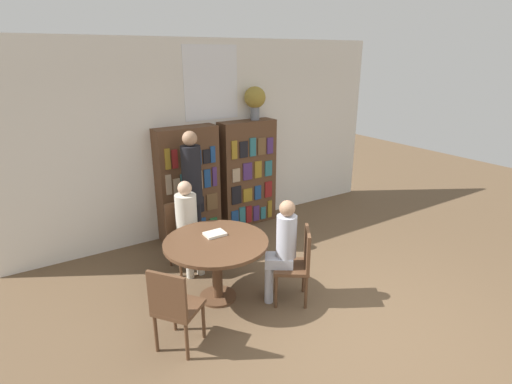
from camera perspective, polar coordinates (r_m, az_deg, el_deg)
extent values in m
plane|color=brown|center=(4.61, 14.29, -18.55)|extent=(16.00, 16.00, 0.00)
cube|color=silver|center=(6.46, -6.27, 7.69)|extent=(6.40, 0.06, 3.00)
cube|color=white|center=(6.31, -6.41, 15.22)|extent=(0.90, 0.01, 1.10)
cube|color=brown|center=(6.23, -9.68, 1.17)|extent=(0.95, 0.32, 1.75)
cube|color=brown|center=(6.22, -11.43, -5.68)|extent=(0.18, 0.02, 0.28)
cube|color=maroon|center=(6.29, -9.62, -5.26)|extent=(0.15, 0.02, 0.28)
cube|color=navy|center=(6.37, -7.93, -4.91)|extent=(0.19, 0.02, 0.27)
cube|color=#236638|center=(6.46, -6.08, -4.64)|extent=(0.13, 0.02, 0.23)
cube|color=#236638|center=(6.08, -11.71, -2.71)|extent=(0.17, 0.02, 0.22)
cube|color=black|center=(6.16, -9.78, -2.24)|extent=(0.15, 0.02, 0.23)
cube|color=black|center=(6.23, -8.05, -1.80)|extent=(0.14, 0.02, 0.25)
cube|color=brown|center=(6.31, -6.30, -1.37)|extent=(0.18, 0.02, 0.26)
cube|color=tan|center=(5.93, -12.36, 1.01)|extent=(0.08, 0.02, 0.30)
cube|color=tan|center=(5.98, -11.26, 0.86)|extent=(0.11, 0.02, 0.22)
cube|color=#2D707A|center=(6.01, -10.23, 1.29)|extent=(0.10, 0.02, 0.28)
cube|color=navy|center=(6.06, -9.07, 1.37)|extent=(0.08, 0.02, 0.25)
cube|color=tan|center=(6.10, -8.12, 1.73)|extent=(0.10, 0.02, 0.29)
cube|color=navy|center=(6.15, -6.98, 1.94)|extent=(0.10, 0.02, 0.29)
cube|color=#4C2D6B|center=(6.20, -5.95, 2.21)|extent=(0.07, 0.02, 0.30)
cube|color=olive|center=(5.82, -12.53, 4.61)|extent=(0.08, 0.02, 0.30)
cube|color=maroon|center=(5.86, -11.54, 4.64)|extent=(0.09, 0.02, 0.28)
cube|color=#236638|center=(5.91, -10.31, 4.84)|extent=(0.07, 0.02, 0.28)
cube|color=#4C2D6B|center=(5.96, -9.28, 4.83)|extent=(0.11, 0.02, 0.24)
cube|color=navy|center=(6.01, -8.21, 4.91)|extent=(0.08, 0.02, 0.22)
cube|color=black|center=(6.06, -7.10, 5.05)|extent=(0.11, 0.02, 0.21)
cube|color=navy|center=(6.10, -6.20, 5.36)|extent=(0.08, 0.02, 0.25)
cube|color=brown|center=(6.70, -1.24, 2.72)|extent=(0.95, 0.32, 1.75)
cube|color=navy|center=(6.63, -3.03, -3.78)|extent=(0.13, 0.02, 0.26)
cube|color=#2D707A|center=(6.68, -1.97, -3.39)|extent=(0.11, 0.02, 0.30)
cube|color=maroon|center=(6.75, -1.03, -3.19)|extent=(0.10, 0.02, 0.29)
cube|color=#4C2D6B|center=(6.82, 0.03, -3.05)|extent=(0.11, 0.02, 0.26)
cube|color=#2D707A|center=(6.91, 1.02, -3.00)|extent=(0.10, 0.02, 0.21)
cube|color=olive|center=(6.96, 1.97, -2.42)|extent=(0.08, 0.02, 0.30)
cube|color=black|center=(6.50, -2.81, -0.47)|extent=(0.17, 0.02, 0.30)
cube|color=olive|center=(6.61, -1.21, -0.45)|extent=(0.17, 0.02, 0.22)
cube|color=navy|center=(6.71, 0.25, -0.08)|extent=(0.12, 0.02, 0.24)
cube|color=maroon|center=(6.82, 1.77, 0.39)|extent=(0.14, 0.02, 0.28)
cube|color=tan|center=(6.39, -2.86, 2.39)|extent=(0.13, 0.02, 0.22)
cube|color=#4C2D6B|center=(6.49, -1.22, 2.96)|extent=(0.17, 0.02, 0.28)
cube|color=olive|center=(6.59, 0.29, 3.23)|extent=(0.13, 0.02, 0.28)
cube|color=#2D707A|center=(6.70, 1.79, 3.40)|extent=(0.14, 0.02, 0.26)
cube|color=olive|center=(6.27, -3.12, 6.01)|extent=(0.09, 0.02, 0.29)
cube|color=black|center=(6.36, -1.77, 6.07)|extent=(0.14, 0.02, 0.26)
cube|color=#2D707A|center=(6.44, -0.46, 6.43)|extent=(0.11, 0.02, 0.30)
cube|color=brown|center=(6.53, 0.80, 6.53)|extent=(0.14, 0.02, 0.28)
cube|color=#4C2D6B|center=(6.62, 2.01, 6.64)|extent=(0.12, 0.02, 0.27)
cylinder|color=slate|center=(6.57, -0.15, 11.22)|extent=(0.15, 0.15, 0.22)
sphere|color=olive|center=(6.54, -0.16, 13.37)|extent=(0.34, 0.34, 0.34)
cylinder|color=brown|center=(4.98, -5.45, -14.62)|extent=(0.44, 0.44, 0.03)
cylinder|color=brown|center=(4.79, -5.58, -11.06)|extent=(0.12, 0.12, 0.69)
cylinder|color=brown|center=(4.61, -5.73, -7.16)|extent=(1.20, 1.20, 0.04)
cube|color=brown|center=(4.12, -10.96, -15.86)|extent=(0.56, 0.56, 0.04)
cube|color=brown|center=(3.86, -12.60, -14.26)|extent=(0.27, 0.34, 0.45)
cylinder|color=brown|center=(4.44, -11.58, -16.60)|extent=(0.04, 0.04, 0.42)
cylinder|color=brown|center=(4.30, -7.51, -17.71)|extent=(0.04, 0.04, 0.42)
cylinder|color=brown|center=(4.22, -14.10, -19.01)|extent=(0.04, 0.04, 0.42)
cylinder|color=brown|center=(4.07, -9.85, -20.32)|extent=(0.04, 0.04, 0.42)
cube|color=brown|center=(5.45, -9.97, -6.57)|extent=(0.41, 0.41, 0.04)
cube|color=brown|center=(5.50, -10.89, -3.57)|extent=(0.40, 0.04, 0.45)
cylinder|color=brown|center=(5.47, -7.45, -8.97)|extent=(0.04, 0.04, 0.42)
cylinder|color=brown|center=(5.35, -10.75, -9.85)|extent=(0.04, 0.04, 0.42)
cylinder|color=brown|center=(5.75, -8.99, -7.60)|extent=(0.04, 0.04, 0.42)
cylinder|color=brown|center=(5.64, -12.15, -8.40)|extent=(0.04, 0.04, 0.42)
cube|color=brown|center=(4.72, 5.00, -10.62)|extent=(0.56, 0.56, 0.04)
cube|color=brown|center=(4.62, 7.34, -7.98)|extent=(0.26, 0.35, 0.45)
cylinder|color=brown|center=(4.69, 2.87, -14.05)|extent=(0.04, 0.04, 0.42)
cylinder|color=brown|center=(4.98, 2.83, -11.90)|extent=(0.04, 0.04, 0.42)
cylinder|color=brown|center=(4.71, 7.14, -14.05)|extent=(0.04, 0.04, 0.42)
cylinder|color=brown|center=(5.00, 6.82, -11.91)|extent=(0.04, 0.04, 0.42)
cube|color=beige|center=(5.30, -9.39, -6.35)|extent=(0.29, 0.33, 0.12)
cylinder|color=beige|center=(5.24, -9.94, -2.97)|extent=(0.28, 0.28, 0.50)
sphere|color=tan|center=(5.12, -10.16, 0.56)|extent=(0.18, 0.18, 0.18)
cylinder|color=beige|center=(5.37, -7.96, -9.38)|extent=(0.10, 0.10, 0.46)
cylinder|color=beige|center=(5.31, -9.46, -9.79)|extent=(0.10, 0.10, 0.46)
cube|color=#B2B7C6|center=(4.68, 3.29, -9.76)|extent=(0.39, 0.37, 0.12)
cylinder|color=#B2B7C6|center=(4.54, 4.38, -6.34)|extent=(0.23, 0.23, 0.50)
sphere|color=#A37A5B|center=(4.40, 4.49, -2.34)|extent=(0.18, 0.18, 0.18)
cylinder|color=#B2B7C6|center=(4.77, 1.85, -13.14)|extent=(0.10, 0.10, 0.46)
cylinder|color=#B2B7C6|center=(4.88, 1.86, -12.34)|extent=(0.10, 0.10, 0.46)
cylinder|color=black|center=(5.89, -9.33, -5.06)|extent=(0.10, 0.10, 0.76)
cylinder|color=black|center=(5.94, -8.22, -4.81)|extent=(0.10, 0.10, 0.76)
cylinder|color=black|center=(5.64, -9.18, 2.42)|extent=(0.28, 0.28, 0.82)
sphere|color=#A37A5B|center=(5.52, -9.46, 7.55)|extent=(0.21, 0.21, 0.21)
cylinder|color=black|center=(5.85, -9.57, 5.10)|extent=(0.07, 0.30, 0.07)
cube|color=silver|center=(4.74, -5.90, -5.97)|extent=(0.24, 0.18, 0.03)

